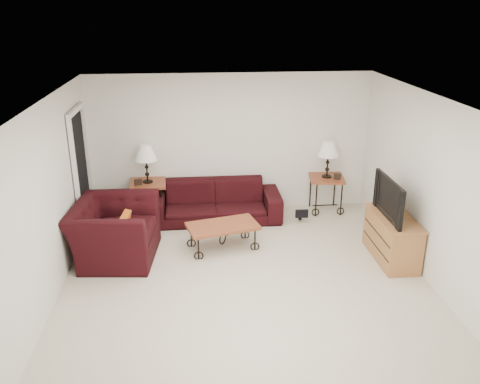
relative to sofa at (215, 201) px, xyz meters
name	(u,v)px	position (x,y,z in m)	size (l,w,h in m)	color
ground	(245,275)	(0.32, -2.02, -0.34)	(5.00, 5.00, 0.00)	beige
wall_back	(230,144)	(0.32, 0.48, 0.91)	(5.00, 0.02, 2.50)	silver
wall_front	(276,296)	(0.32, -4.52, 0.91)	(5.00, 0.02, 2.50)	silver
wall_left	(51,200)	(-2.18, -2.02, 0.91)	(0.02, 5.00, 2.50)	silver
wall_right	(426,187)	(2.82, -2.02, 0.91)	(0.02, 5.00, 2.50)	silver
ceiling	(245,99)	(0.32, -2.02, 2.16)	(5.00, 5.00, 0.00)	white
doorway	(82,175)	(-2.15, -0.37, 0.68)	(0.08, 0.94, 2.04)	black
sofa	(215,201)	(0.00, 0.00, 0.00)	(2.30, 0.90, 0.67)	black
side_table_left	(149,200)	(-1.16, 0.18, 0.00)	(0.62, 0.62, 0.67)	brown
side_table_right	(326,194)	(2.04, 0.18, 0.00)	(0.61, 0.61, 0.66)	brown
lamp_left	(146,164)	(-1.16, 0.18, 0.67)	(0.38, 0.38, 0.67)	black
lamp_right	(328,159)	(2.04, 0.18, 0.66)	(0.38, 0.38, 0.66)	black
photo_frame_left	(138,182)	(-1.31, 0.03, 0.39)	(0.13, 0.02, 0.11)	black
photo_frame_right	(337,176)	(2.19, 0.03, 0.38)	(0.13, 0.02, 0.11)	black
coffee_table	(223,237)	(0.07, -1.15, -0.13)	(1.08, 0.58, 0.40)	brown
armchair	(115,231)	(-1.56, -1.28, 0.10)	(1.33, 1.16, 0.86)	black
throw_pillow	(124,227)	(-1.41, -1.33, 0.18)	(0.39, 0.10, 0.39)	#C65819
tv_stand	(392,238)	(2.55, -1.72, 0.01)	(0.48, 1.14, 0.68)	#C17847
television	(395,198)	(2.53, -1.72, 0.64)	(1.02, 0.13, 0.59)	black
backpack	(300,209)	(1.50, -0.21, -0.12)	(0.34, 0.26, 0.43)	black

